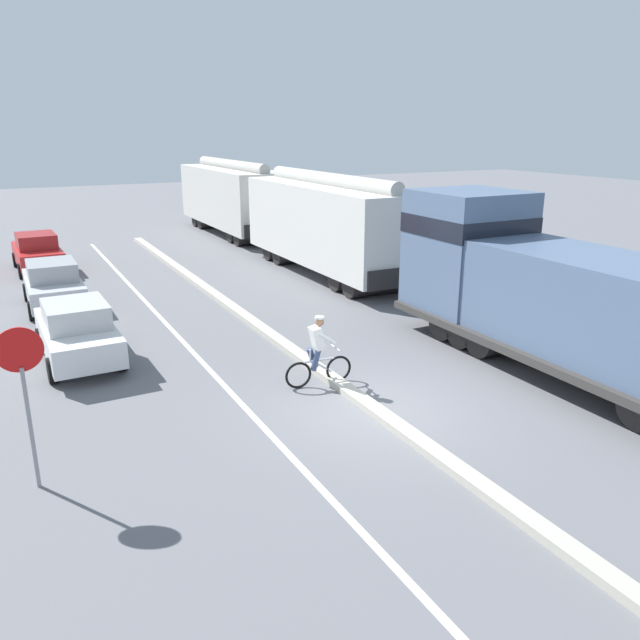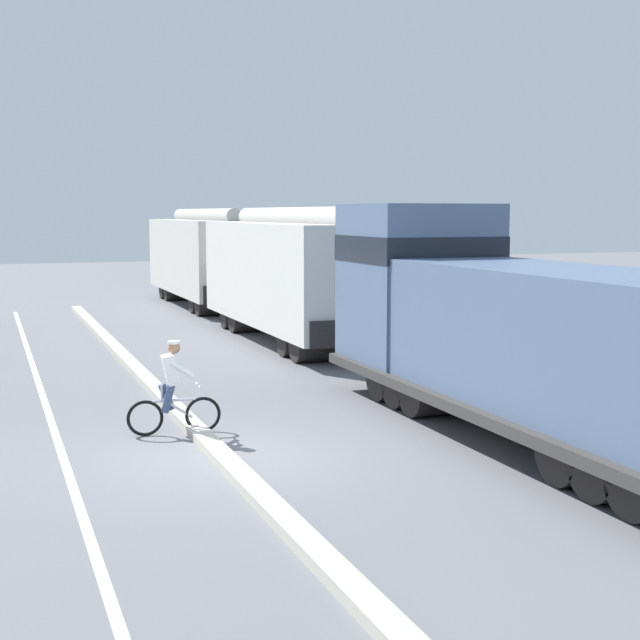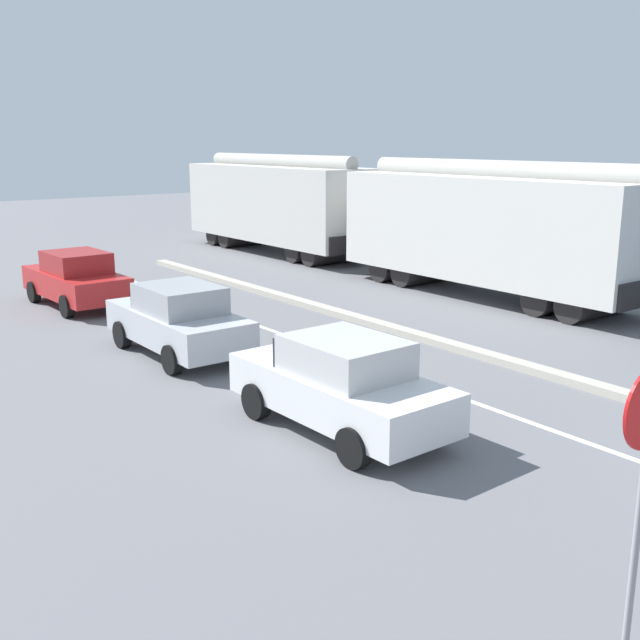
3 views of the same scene
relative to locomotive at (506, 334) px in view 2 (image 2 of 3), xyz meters
The scene contains 7 objects.
ground_plane 5.70m from the locomotive, behind, with size 120.00×120.00×0.00m, color slate.
median_curb 8.31m from the locomotive, 131.70° to the left, with size 0.36×36.00×0.16m, color #B2AD9E.
lane_stripe 10.06m from the locomotive, 142.13° to the left, with size 0.14×36.00×0.01m, color silver.
locomotive is the anchor object (origin of this frame).
hopper_car_lead 12.16m from the locomotive, 90.00° to the left, with size 2.90×10.60×4.18m.
hopper_car_middle 23.76m from the locomotive, 90.00° to the left, with size 2.90×10.60×4.18m.
cyclist 6.17m from the locomotive, 162.09° to the left, with size 1.71×0.48×1.71m.
Camera 2 is at (-3.48, -13.99, 4.02)m, focal length 50.00 mm.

